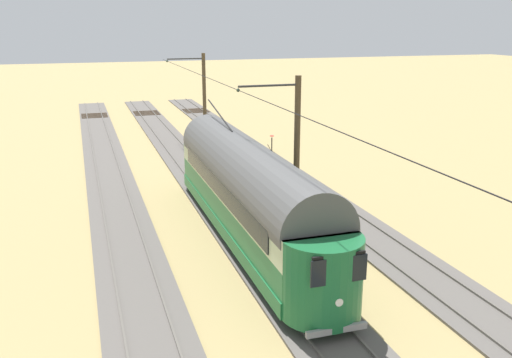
{
  "coord_description": "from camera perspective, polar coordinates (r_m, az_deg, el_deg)",
  "views": [
    {
      "loc": [
        6.6,
        26.51,
        9.15
      ],
      "look_at": [
        -0.97,
        3.03,
        2.11
      ],
      "focal_mm": 38.74,
      "sensor_mm": 36.0,
      "label": 1
    }
  ],
  "objects": [
    {
      "name": "track_third_siding",
      "position": [
        28.36,
        -14.05,
        -3.29
      ],
      "size": [
        2.8,
        80.0,
        0.18
      ],
      "color": "#56514C",
      "rests_on": "ground"
    },
    {
      "name": "track_adjacent_siding",
      "position": [
        29.08,
        -3.86,
        -2.35
      ],
      "size": [
        2.8,
        80.0,
        0.18
      ],
      "color": "#56514C",
      "rests_on": "ground"
    },
    {
      "name": "catenary_pole_mid_near",
      "position": [
        25.39,
        4.06,
        3.26
      ],
      "size": [
        3.0,
        0.28,
        6.87
      ],
      "color": "#4C3D28",
      "rests_on": "ground"
    },
    {
      "name": "track_streetcar_siding",
      "position": [
        30.67,
        5.55,
        -1.41
      ],
      "size": [
        2.8,
        80.0,
        0.18
      ],
      "color": "#56514C",
      "rests_on": "ground"
    },
    {
      "name": "vintage_streetcar",
      "position": [
        23.66,
        -0.89,
        -1.0
      ],
      "size": [
        2.65,
        17.87,
        5.02
      ],
      "color": "#196033",
      "rests_on": "ground"
    },
    {
      "name": "overhead_wire_run",
      "position": [
        24.82,
        -2.24,
        9.37
      ],
      "size": [
        2.8,
        42.42,
        0.18
      ],
      "color": "black",
      "rests_on": "ground"
    },
    {
      "name": "catenary_pole_foreground",
      "position": [
        43.55,
        -5.47,
        8.53
      ],
      "size": [
        3.0,
        0.28,
        6.87
      ],
      "color": "#4C3D28",
      "rests_on": "ground"
    },
    {
      "name": "switch_stand",
      "position": [
        40.06,
        1.62,
        3.74
      ],
      "size": [
        0.5,
        0.3,
        1.24
      ],
      "color": "black",
      "rests_on": "ground"
    },
    {
      "name": "ground_plane",
      "position": [
        28.81,
        -3.7,
        -2.63
      ],
      "size": [
        220.0,
        220.0,
        0.0
      ],
      "primitive_type": "plane",
      "color": "#9E8956"
    }
  ]
}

